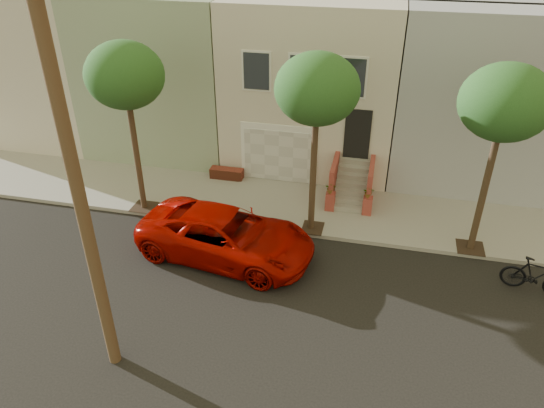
# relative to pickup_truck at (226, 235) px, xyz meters

# --- Properties ---
(ground) EXTENTS (90.00, 90.00, 0.00)m
(ground) POSITION_rel_pickup_truck_xyz_m (1.50, -1.81, -0.82)
(ground) COLOR black
(ground) RESTS_ON ground
(sidewalk) EXTENTS (40.00, 3.70, 0.15)m
(sidewalk) POSITION_rel_pickup_truck_xyz_m (1.50, 3.54, -0.74)
(sidewalk) COLOR gray
(sidewalk) RESTS_ON ground
(house_row) EXTENTS (33.10, 11.70, 7.00)m
(house_row) POSITION_rel_pickup_truck_xyz_m (1.50, 9.38, 2.83)
(house_row) COLOR #BEB4A2
(house_row) RESTS_ON sidewalk
(tree_left) EXTENTS (2.70, 2.57, 6.30)m
(tree_left) POSITION_rel_pickup_truck_xyz_m (-4.00, 2.09, 4.44)
(tree_left) COLOR #2D2116
(tree_left) RESTS_ON sidewalk
(tree_mid) EXTENTS (2.70, 2.57, 6.30)m
(tree_mid) POSITION_rel_pickup_truck_xyz_m (2.50, 2.09, 4.44)
(tree_mid) COLOR #2D2116
(tree_mid) RESTS_ON sidewalk
(tree_right) EXTENTS (2.70, 2.57, 6.30)m
(tree_right) POSITION_rel_pickup_truck_xyz_m (8.00, 2.09, 4.44)
(tree_right) COLOR #2D2116
(tree_right) RESTS_ON sidewalk
(pickup_truck) EXTENTS (6.21, 3.55, 1.63)m
(pickup_truck) POSITION_rel_pickup_truck_xyz_m (0.00, 0.00, 0.00)
(pickup_truck) COLOR #9B0600
(pickup_truck) RESTS_ON ground
(motorcycle) EXTENTS (2.05, 0.98, 1.19)m
(motorcycle) POSITION_rel_pickup_truck_xyz_m (9.64, 0.33, -0.22)
(motorcycle) COLOR black
(motorcycle) RESTS_ON ground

